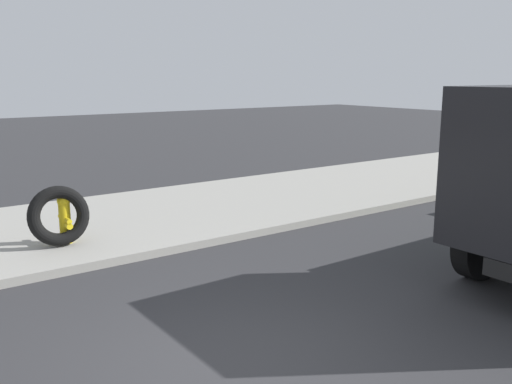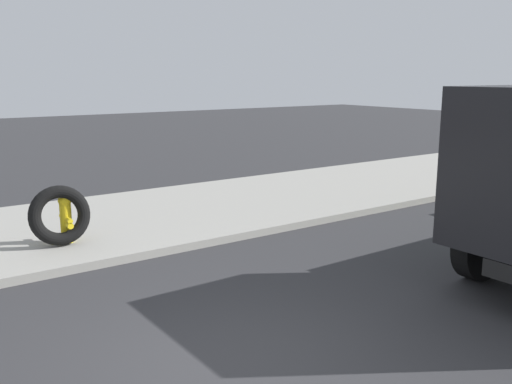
{
  "view_description": "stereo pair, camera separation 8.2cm",
  "coord_description": "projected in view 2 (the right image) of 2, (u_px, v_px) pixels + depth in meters",
  "views": [
    {
      "loc": [
        -3.18,
        -4.69,
        3.15
      ],
      "look_at": [
        2.13,
        2.66,
        1.26
      ],
      "focal_mm": 39.58,
      "sensor_mm": 36.0,
      "label": 1
    },
    {
      "loc": [
        -3.11,
        -4.74,
        3.15
      ],
      "look_at": [
        2.13,
        2.66,
        1.26
      ],
      "focal_mm": 39.58,
      "sensor_mm": 36.0,
      "label": 2
    }
  ],
  "objects": [
    {
      "name": "loose_tire",
      "position": [
        60.0,
        215.0,
        10.02
      ],
      "size": [
        1.11,
        0.49,
        1.1
      ],
      "primitive_type": "torus",
      "rotation": [
        1.42,
        0.0,
        -0.1
      ],
      "color": "black",
      "rests_on": "sidewalk_curb"
    },
    {
      "name": "sidewalk_curb",
      "position": [
        60.0,
        230.0,
        11.37
      ],
      "size": [
        36.0,
        5.0,
        0.15
      ],
      "primitive_type": "cube",
      "color": "#99968E",
      "rests_on": "ground"
    },
    {
      "name": "fire_hydrant",
      "position": [
        66.0,
        217.0,
        10.19
      ],
      "size": [
        0.24,
        0.54,
        0.91
      ],
      "color": "yellow",
      "rests_on": "sidewalk_curb"
    },
    {
      "name": "ground_plane",
      "position": [
        238.0,
        367.0,
        6.19
      ],
      "size": [
        80.0,
        80.0,
        0.0
      ],
      "primitive_type": "plane",
      "color": "#2D2D30"
    }
  ]
}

